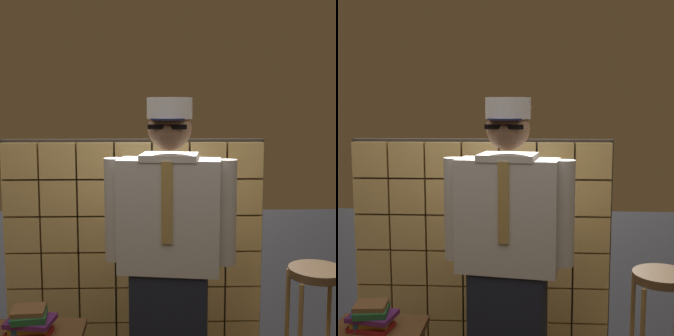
{
  "view_description": "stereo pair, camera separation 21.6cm",
  "coord_description": "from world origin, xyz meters",
  "views": [
    {
      "loc": [
        0.13,
        -2.05,
        1.77
      ],
      "look_at": [
        0.21,
        0.47,
        1.44
      ],
      "focal_mm": 51.42,
      "sensor_mm": 36.0,
      "label": 1
    },
    {
      "loc": [
        0.35,
        -2.05,
        1.77
      ],
      "look_at": [
        0.21,
        0.47,
        1.44
      ],
      "focal_mm": 51.42,
      "sensor_mm": 36.0,
      "label": 2
    }
  ],
  "objects": [
    {
      "name": "glass_block_wall",
      "position": [
        -0.0,
        1.23,
        0.76
      ],
      "size": [
        1.82,
        0.1,
        1.56
      ],
      "color": "#F2C672",
      "rests_on": "ground"
    },
    {
      "name": "standing_person",
      "position": [
        0.22,
        0.5,
        0.94
      ],
      "size": [
        0.73,
        0.34,
        1.81
      ],
      "rotation": [
        0.0,
        0.0,
        -0.15
      ],
      "color": "#1E2333",
      "rests_on": "ground"
    },
    {
      "name": "coffee_mug",
      "position": [
        -0.62,
        0.48,
        0.55
      ],
      "size": [
        0.13,
        0.08,
        0.09
      ],
      "color": "navy",
      "rests_on": "side_table"
    },
    {
      "name": "book_stack",
      "position": [
        -0.55,
        0.51,
        0.58
      ],
      "size": [
        0.28,
        0.23,
        0.15
      ],
      "color": "maroon",
      "rests_on": "side_table"
    },
    {
      "name": "bar_stool",
      "position": [
        1.11,
        0.68,
        0.6
      ],
      "size": [
        0.34,
        0.34,
        0.81
      ],
      "color": "brown",
      "rests_on": "ground"
    }
  ]
}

